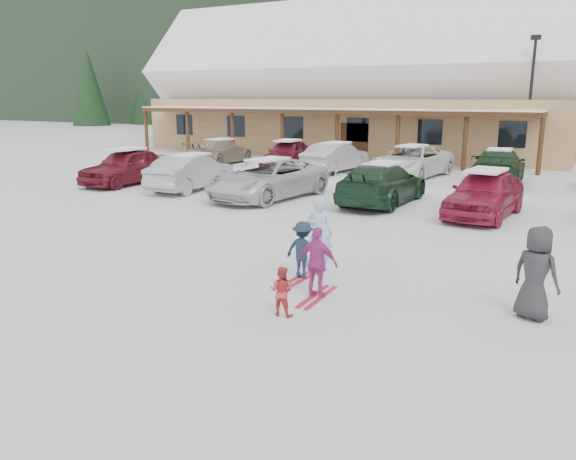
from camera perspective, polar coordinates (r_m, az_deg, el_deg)
The scene contains 22 objects.
ground at distance 11.58m, azimuth -3.68°, elevation -5.67°, with size 160.00×160.00×0.00m, color white.
day_lodge at distance 40.07m, azimuth 6.83°, elevation 13.57°, with size 29.12×12.50×10.38m.
lamp_post at distance 32.58m, azimuth 23.40°, elevation 12.43°, with size 0.50×0.25×6.82m.
conifer_0 at distance 50.58m, azimuth -11.05°, elevation 15.35°, with size 4.40×4.40×10.20m.
conifer_2 at distance 62.62m, azimuth -6.84°, elevation 16.13°, with size 5.28×5.28×12.24m.
adult_skier at distance 12.39m, azimuth 3.20°, elevation -0.38°, with size 0.61×0.40×1.66m, color #AAC0ED.
toddler_red at distance 9.91m, azimuth -0.66°, elevation -6.23°, with size 0.44×0.34×0.90m, color #BF3432.
child_navy at distance 11.86m, azimuth 1.50°, elevation -2.06°, with size 0.80×0.46×1.24m, color #152539.
skis_child_navy at distance 12.03m, azimuth 1.48°, elevation -4.83°, with size 0.20×1.40×0.03m, color red.
child_magenta at distance 10.70m, azimuth 3.01°, elevation -3.37°, with size 0.81×0.34×1.39m, color #A7317E.
skis_child_magenta at distance 10.92m, azimuth 2.96°, elevation -6.79°, with size 0.20×1.40×0.03m, color red.
bystander_dark at distance 10.55m, azimuth 23.89°, elevation -4.02°, with size 0.81×0.53×1.66m, color #2A2A2D.
parked_car_0 at distance 25.77m, azimuth -16.06°, elevation 6.21°, with size 1.84×4.56×1.55m, color maroon.
parked_car_1 at distance 23.58m, azimuth -9.82°, elevation 5.80°, with size 1.55×4.44×1.46m, color #9E9EA2.
parked_car_2 at distance 21.31m, azimuth -2.06°, elevation 5.23°, with size 2.48×5.37×1.49m, color silver.
parked_car_3 at distance 20.49m, azimuth 9.53°, elevation 4.67°, with size 2.04×5.02×1.46m, color #183421.
parked_car_4 at distance 19.05m, azimuth 19.36°, elevation 3.52°, with size 1.78×4.43×1.51m, color maroon.
parked_car_7 at distance 32.66m, azimuth -6.97°, elevation 7.92°, with size 1.96×4.83×1.40m, color gray.
parked_car_8 at distance 30.29m, azimuth -0.04°, elevation 7.69°, with size 1.78×4.41×1.50m, color maroon.
parked_car_9 at distance 28.98m, azimuth 4.84°, elevation 7.36°, with size 1.57×4.51×1.49m, color #A2A1A6.
parked_car_10 at distance 27.59m, azimuth 12.39°, elevation 6.82°, with size 2.50×5.43×1.51m, color white.
parked_car_11 at distance 26.57m, azimuth 20.58°, elevation 6.04°, with size 2.12×5.21×1.51m, color #17381C.
Camera 1 is at (5.84, -9.26, 3.79)m, focal length 35.00 mm.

